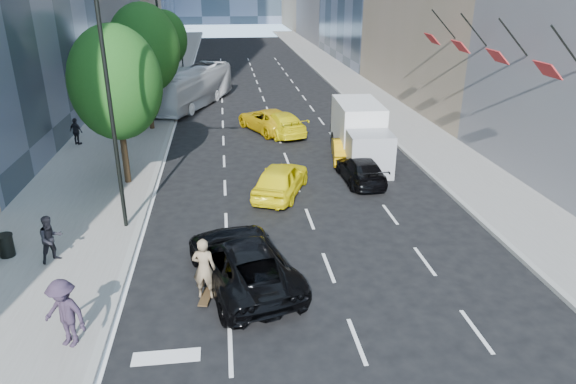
{
  "coord_description": "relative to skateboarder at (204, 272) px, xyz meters",
  "views": [
    {
      "loc": [
        -2.36,
        -15.27,
        9.26
      ],
      "look_at": [
        -0.02,
        3.2,
        1.6
      ],
      "focal_mm": 32.0,
      "sensor_mm": 36.0,
      "label": 1
    }
  ],
  "objects": [
    {
      "name": "skateboarder",
      "position": [
        0.0,
        0.0,
        0.0
      ],
      "size": [
        0.82,
        0.62,
        2.01
      ],
      "primitive_type": "imported",
      "rotation": [
        0.0,
        0.0,
        2.94
      ],
      "color": "#78654B",
      "rests_on": "ground"
    },
    {
      "name": "tree_near",
      "position": [
        -4.0,
        10.47,
        3.96
      ],
      "size": [
        4.2,
        4.2,
        7.46
      ],
      "color": "black",
      "rests_on": "sidewalk_left"
    },
    {
      "name": "taxi_c",
      "position": [
        3.7,
        19.47,
        -0.27
      ],
      "size": [
        4.38,
        5.81,
        1.47
      ],
      "primitive_type": "imported",
      "rotation": [
        0.0,
        0.0,
        3.56
      ],
      "color": "gold",
      "rests_on": "ground"
    },
    {
      "name": "tree_far",
      "position": [
        -4.0,
        33.47,
        3.62
      ],
      "size": [
        3.9,
        3.9,
        6.92
      ],
      "color": "black",
      "rests_on": "sidewalk_left"
    },
    {
      "name": "black_sedan_lincoln",
      "position": [
        1.2,
        0.9,
        -0.21
      ],
      "size": [
        4.08,
        6.24,
        1.6
      ],
      "primitive_type": "imported",
      "rotation": [
        0.0,
        0.0,
        3.41
      ],
      "color": "black",
      "rests_on": "ground"
    },
    {
      "name": "black_sedan_mercedes",
      "position": [
        7.4,
        9.47,
        -0.37
      ],
      "size": [
        1.93,
        4.42,
        1.27
      ],
      "primitive_type": "imported",
      "rotation": [
        0.0,
        0.0,
        3.18
      ],
      "color": "black",
      "rests_on": "ground"
    },
    {
      "name": "ground",
      "position": [
        3.2,
        1.47,
        -1.01
      ],
      "size": [
        160.0,
        160.0,
        0.0
      ],
      "primitive_type": "plane",
      "color": "black",
      "rests_on": "ground"
    },
    {
      "name": "tree_mid",
      "position": [
        -4.0,
        20.47,
        4.31
      ],
      "size": [
        4.5,
        4.5,
        7.99
      ],
      "color": "black",
      "rests_on": "sidewalk_left"
    },
    {
      "name": "pedestrian_b",
      "position": [
        -8.0,
        17.28,
        -0.05
      ],
      "size": [
        1.01,
        0.84,
        1.61
      ],
      "primitive_type": "imported",
      "rotation": [
        0.0,
        0.0,
        2.58
      ],
      "color": "black",
      "rests_on": "sidewalk_left"
    },
    {
      "name": "pedestrian_a",
      "position": [
        -5.33,
        2.89,
        0.0
      ],
      "size": [
        1.06,
        1.03,
        1.72
      ],
      "primitive_type": "imported",
      "rotation": [
        0.0,
        0.0,
        0.7
      ],
      "color": "black",
      "rests_on": "sidewalk_left"
    },
    {
      "name": "facade_flags",
      "position": [
        13.84,
        11.47,
        5.18
      ],
      "size": [
        1.85,
        13.3,
        2.05
      ],
      "color": "black",
      "rests_on": "ground"
    },
    {
      "name": "pedestrian_c",
      "position": [
        -3.6,
        -1.86,
        0.14
      ],
      "size": [
        1.48,
        1.25,
        2.0
      ],
      "primitive_type": "imported",
      "rotation": [
        0.0,
        0.0,
        -0.47
      ],
      "color": "#2D2233",
      "rests_on": "sidewalk_left"
    },
    {
      "name": "traffic_signal",
      "position": [
        -3.2,
        41.47,
        3.23
      ],
      "size": [
        2.48,
        0.53,
        5.2
      ],
      "color": "black",
      "rests_on": "sidewalk_left"
    },
    {
      "name": "taxi_d",
      "position": [
        4.4,
        18.51,
        -0.27
      ],
      "size": [
        3.46,
        5.43,
        1.46
      ],
      "primitive_type": "imported",
      "rotation": [
        0.0,
        0.0,
        3.44
      ],
      "color": "yellow",
      "rests_on": "ground"
    },
    {
      "name": "lamp_near",
      "position": [
        -3.12,
        5.47,
        4.81
      ],
      "size": [
        2.13,
        0.22,
        10.0
      ],
      "color": "black",
      "rests_on": "sidewalk_left"
    },
    {
      "name": "taxi_a",
      "position": [
        3.3,
        8.28,
        -0.23
      ],
      "size": [
        3.38,
        4.89,
        1.55
      ],
      "primitive_type": "imported",
      "rotation": [
        0.0,
        0.0,
        2.76
      ],
      "color": "#FFE90D",
      "rests_on": "ground"
    },
    {
      "name": "box_truck",
      "position": [
        8.21,
        12.76,
        0.56
      ],
      "size": [
        2.66,
        6.53,
        3.07
      ],
      "rotation": [
        0.0,
        0.0,
        -0.05
      ],
      "color": "silver",
      "rests_on": "ground"
    },
    {
      "name": "sidewalk_right",
      "position": [
        13.2,
        31.47,
        -0.93
      ],
      "size": [
        4.0,
        120.0,
        0.15
      ],
      "primitive_type": "cube",
      "color": "slate",
      "rests_on": "ground"
    },
    {
      "name": "trash_can",
      "position": [
        -7.1,
        3.47,
        -0.46
      ],
      "size": [
        0.53,
        0.53,
        0.79
      ],
      "primitive_type": "cylinder",
      "color": "black",
      "rests_on": "sidewalk_left"
    },
    {
      "name": "sidewalk_left",
      "position": [
        -5.8,
        31.47,
        -0.93
      ],
      "size": [
        6.0,
        120.0,
        0.15
      ],
      "primitive_type": "cube",
      "color": "slate",
      "rests_on": "ground"
    },
    {
      "name": "lamp_far",
      "position": [
        -3.12,
        23.47,
        4.81
      ],
      "size": [
        2.13,
        0.22,
        10.0
      ],
      "color": "black",
      "rests_on": "sidewalk_left"
    },
    {
      "name": "taxi_b",
      "position": [
        7.4,
        12.81,
        -0.36
      ],
      "size": [
        1.98,
        4.09,
        1.29
      ],
      "primitive_type": "imported",
      "rotation": [
        0.0,
        0.0,
        2.98
      ],
      "color": "#DA9D0B",
      "rests_on": "ground"
    },
    {
      "name": "city_bus",
      "position": [
        -1.6,
        27.45,
        0.52
      ],
      "size": [
        6.44,
        11.08,
        3.04
      ],
      "primitive_type": "imported",
      "rotation": [
        0.0,
        0.0,
        -0.38
      ],
      "color": "white",
      "rests_on": "ground"
    }
  ]
}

